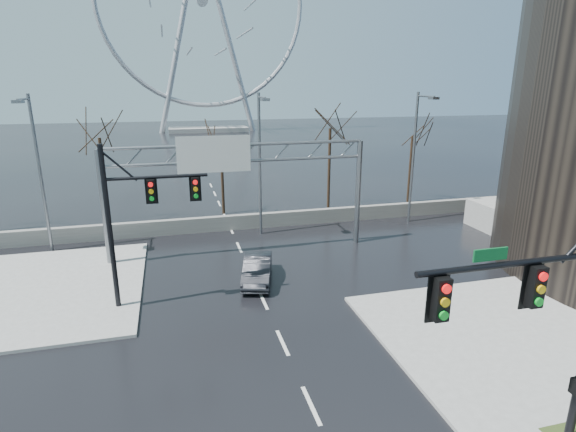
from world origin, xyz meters
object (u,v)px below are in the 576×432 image
object	(u,v)px
signal_mast_near	(554,314)
signal_mast_far	(134,212)
sign_gantry	(233,175)
ferris_wheel	(203,10)
car	(257,269)

from	to	relation	value
signal_mast_near	signal_mast_far	xyz separation A→B (m)	(-11.01, 13.00, -0.04)
signal_mast_near	sign_gantry	bearing A→B (deg)	106.19
signal_mast_far	ferris_wheel	size ratio (longest dim) A/B	0.16
signal_mast_near	ferris_wheel	world-z (taller)	ferris_wheel
ferris_wheel	sign_gantry	bearing A→B (deg)	-93.84
signal_mast_near	ferris_wheel	bearing A→B (deg)	90.08
signal_mast_far	sign_gantry	bearing A→B (deg)	47.53
ferris_wheel	signal_mast_far	bearing A→B (deg)	-97.20
car	ferris_wheel	bearing A→B (deg)	101.42
signal_mast_near	car	xyz separation A→B (m)	(-4.98, 14.44, -4.17)
ferris_wheel	car	size ratio (longest dim) A/B	12.01
signal_mast_far	car	xyz separation A→B (m)	(6.03, 1.44, -4.13)
signal_mast_near	sign_gantry	xyz separation A→B (m)	(-5.52, 19.00, 0.31)
sign_gantry	signal_mast_near	bearing A→B (deg)	-73.81
signal_mast_far	ferris_wheel	distance (m)	89.30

